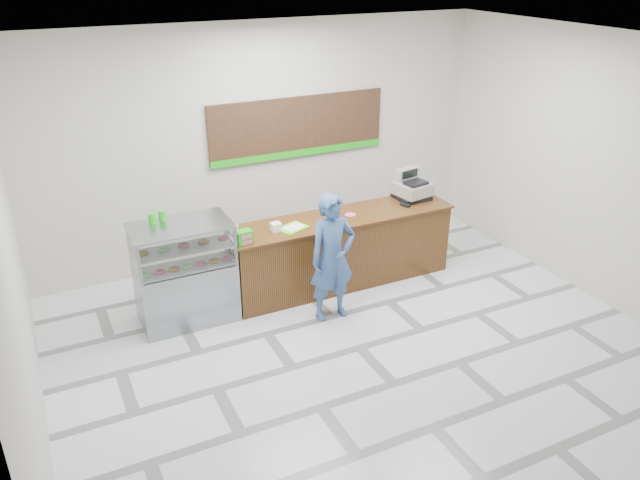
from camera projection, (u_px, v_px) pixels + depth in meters
name	position (u px, v px, depth m)	size (l,w,h in m)	color
floor	(360.00, 348.00, 7.52)	(7.00, 7.00, 0.00)	silver
back_wall	(264.00, 144.00, 9.21)	(7.00, 7.00, 0.00)	beige
ceiling	(369.00, 47.00, 6.03)	(7.00, 7.00, 0.00)	silver
sales_counter	(341.00, 250.00, 8.78)	(3.26, 0.76, 1.03)	brown
display_case	(185.00, 273.00, 7.83)	(1.22, 0.72, 1.33)	gray
menu_board	(298.00, 128.00, 9.32)	(2.80, 0.06, 0.90)	black
cash_register	(411.00, 188.00, 9.12)	(0.52, 0.54, 0.43)	black
card_terminal	(405.00, 205.00, 8.89)	(0.08, 0.15, 0.04)	black
serving_tray	(293.00, 228.00, 8.17)	(0.45, 0.40, 0.02)	#66DB1C
napkin_box	(276.00, 227.00, 8.10)	(0.13, 0.13, 0.11)	white
straw_cup	(236.00, 230.00, 7.99)	(0.08, 0.08, 0.12)	silver
promo_box	(244.00, 237.00, 7.73)	(0.20, 0.13, 0.18)	#1CB015
donut_decal	(350.00, 215.00, 8.61)	(0.16, 0.16, 0.00)	#DE5583
green_cup_left	(152.00, 218.00, 7.56)	(0.09, 0.09, 0.14)	#1CB015
green_cup_right	(162.00, 215.00, 7.65)	(0.09, 0.09, 0.13)	#1CB015
customer	(332.00, 258.00, 7.83)	(0.61, 0.40, 1.69)	#35578D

